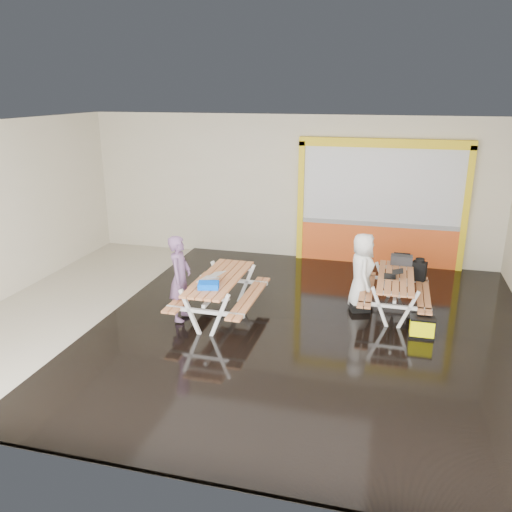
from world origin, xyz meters
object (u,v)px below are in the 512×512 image
(picnic_table_right, at_px, (395,285))
(fluke_bag, at_px, (422,327))
(person_right, at_px, (362,272))
(blue_pouch, at_px, (208,285))
(backpack, at_px, (419,270))
(laptop_right, at_px, (393,275))
(toolbox, at_px, (402,260))
(dark_case, at_px, (360,307))
(person_left, at_px, (180,278))
(laptop_left, at_px, (211,278))
(picnic_table_left, at_px, (220,287))

(picnic_table_right, height_order, fluke_bag, picnic_table_right)
(picnic_table_right, bearing_deg, person_right, 178.56)
(blue_pouch, relative_size, backpack, 0.77)
(laptop_right, distance_m, toolbox, 0.80)
(backpack, bearing_deg, dark_case, -141.60)
(picnic_table_right, xyz_separation_m, fluke_bag, (0.47, -0.97, -0.35))
(person_right, height_order, toolbox, person_right)
(person_left, distance_m, toolbox, 4.37)
(picnic_table_right, xyz_separation_m, laptop_left, (-3.18, -1.27, 0.30))
(backpack, xyz_separation_m, dark_case, (-1.06, -0.84, -0.56))
(laptop_left, distance_m, fluke_bag, 3.72)
(backpack, relative_size, dark_case, 1.27)
(person_left, height_order, laptop_left, person_left)
(picnic_table_left, relative_size, laptop_left, 4.30)
(picnic_table_left, xyz_separation_m, laptop_right, (3.03, 1.02, 0.17))
(person_right, relative_size, blue_pouch, 4.29)
(picnic_table_right, distance_m, blue_pouch, 3.51)
(person_right, bearing_deg, toolbox, -55.13)
(backpack, distance_m, dark_case, 1.46)
(picnic_table_right, relative_size, person_left, 1.20)
(picnic_table_right, height_order, person_left, person_left)
(person_right, xyz_separation_m, toolbox, (0.72, 0.73, 0.06))
(person_left, bearing_deg, fluke_bag, -89.22)
(toolbox, distance_m, backpack, 0.38)
(laptop_left, bearing_deg, laptop_right, 21.56)
(picnic_table_left, distance_m, laptop_right, 3.20)
(picnic_table_right, distance_m, toolbox, 0.80)
(laptop_right, relative_size, backpack, 0.75)
(toolbox, bearing_deg, picnic_table_right, -97.36)
(picnic_table_right, xyz_separation_m, blue_pouch, (-3.10, -1.60, 0.30))
(fluke_bag, bearing_deg, dark_case, 142.31)
(picnic_table_left, relative_size, laptop_right, 6.13)
(person_right, height_order, blue_pouch, person_right)
(picnic_table_left, relative_size, dark_case, 5.82)
(fluke_bag, bearing_deg, person_right, 137.90)
(blue_pouch, distance_m, backpack, 4.24)
(backpack, height_order, dark_case, backpack)
(dark_case, bearing_deg, toolbox, 51.11)
(person_right, distance_m, blue_pouch, 2.96)
(person_right, height_order, fluke_bag, person_right)
(picnic_table_left, distance_m, picnic_table_right, 3.26)
(laptop_left, relative_size, fluke_bag, 1.16)
(person_left, height_order, laptop_right, person_left)
(laptop_right, relative_size, blue_pouch, 0.97)
(blue_pouch, bearing_deg, person_right, 33.12)
(laptop_left, bearing_deg, blue_pouch, -76.83)
(person_left, xyz_separation_m, fluke_bag, (4.20, 0.39, -0.63))
(laptop_left, xyz_separation_m, blue_pouch, (0.08, -0.33, -0.01))
(blue_pouch, bearing_deg, person_left, 158.88)
(backpack, bearing_deg, picnic_table_left, -153.54)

